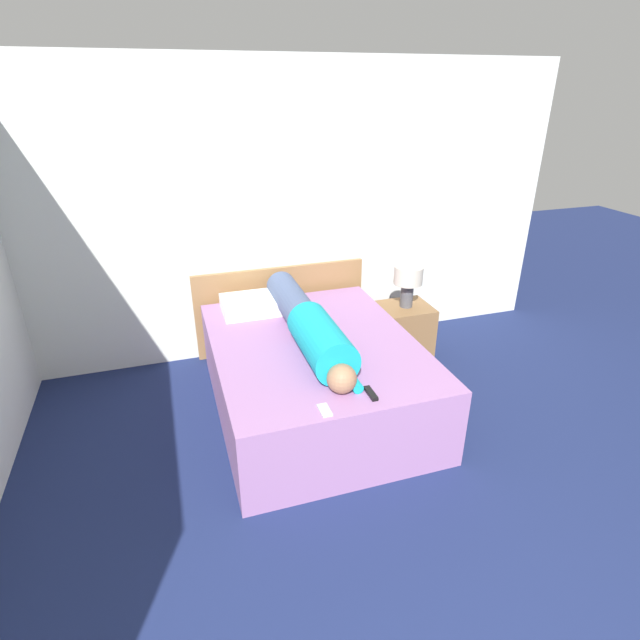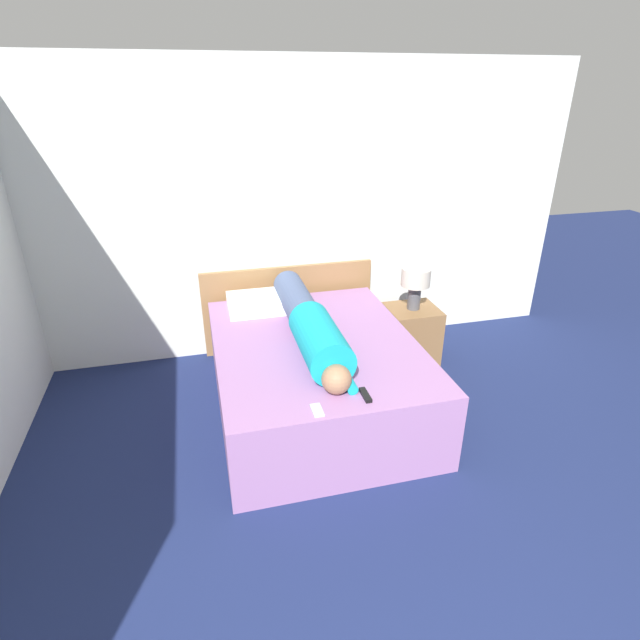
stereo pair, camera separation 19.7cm
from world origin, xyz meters
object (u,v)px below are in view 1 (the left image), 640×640
at_px(nightstand, 404,332).
at_px(tv_remote, 371,393).
at_px(table_lamp, 408,279).
at_px(bed, 314,375).
at_px(cell_phone, 325,410).
at_px(person_lying, 309,325).
at_px(pillow_near_headboard, 251,305).

xyz_separation_m(nightstand, tv_remote, (-0.91, -1.32, 0.34)).
relative_size(nightstand, table_lamp, 1.38).
bearing_deg(bed, table_lamp, 26.94).
distance_m(tv_remote, cell_phone, 0.34).
bearing_deg(tv_remote, table_lamp, 55.31).
xyz_separation_m(nightstand, person_lying, (-1.08, -0.51, 0.47)).
bearing_deg(cell_phone, table_lamp, 48.22).
relative_size(table_lamp, cell_phone, 2.95).
xyz_separation_m(bed, pillow_near_headboard, (-0.35, 0.71, 0.36)).
distance_m(bed, cell_phone, 0.94).
distance_m(person_lying, tv_remote, 0.83).
relative_size(bed, tv_remote, 12.85).
height_order(person_lying, cell_phone, person_lying).
xyz_separation_m(nightstand, pillow_near_headboard, (-1.39, 0.18, 0.39)).
bearing_deg(table_lamp, bed, -153.06).
xyz_separation_m(pillow_near_headboard, tv_remote, (0.48, -1.50, -0.05)).
distance_m(table_lamp, cell_phone, 1.88).
height_order(nightstand, person_lying, person_lying).
height_order(bed, pillow_near_headboard, pillow_near_headboard).
relative_size(table_lamp, person_lying, 0.22).
bearing_deg(nightstand, pillow_near_headboard, 172.60).
height_order(table_lamp, pillow_near_headboard, table_lamp).
distance_m(table_lamp, tv_remote, 1.62).
bearing_deg(pillow_near_headboard, tv_remote, -72.32).
bearing_deg(bed, person_lying, 155.02).
bearing_deg(table_lamp, nightstand, 90.00).
distance_m(nightstand, table_lamp, 0.53).
bearing_deg(nightstand, person_lying, -154.46).
height_order(nightstand, table_lamp, table_lamp).
bearing_deg(cell_phone, pillow_near_headboard, 95.38).
bearing_deg(tv_remote, bed, 99.26).
height_order(nightstand, pillow_near_headboard, pillow_near_headboard).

